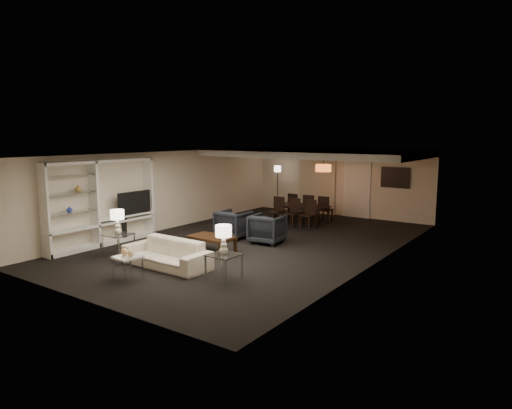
{
  "coord_description": "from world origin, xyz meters",
  "views": [
    {
      "loc": [
        7.18,
        -10.27,
        3.02
      ],
      "look_at": [
        0.0,
        0.0,
        1.1
      ],
      "focal_mm": 32.0,
      "sensor_mm": 36.0,
      "label": 1
    }
  ],
  "objects_px": {
    "armchair_left": "(234,224)",
    "table_lamp_left": "(117,222)",
    "marble_table": "(128,268)",
    "chair_nr": "(308,214)",
    "chair_fr": "(326,209)",
    "chair_fl": "(296,206)",
    "chair_fm": "(310,208)",
    "pendant_light": "(323,168)",
    "table_lamp_right": "(224,240)",
    "sofa": "(166,253)",
    "floor_lamp": "(277,189)",
    "side_table_left": "(119,245)",
    "floor_speaker": "(124,225)",
    "television": "(132,202)",
    "dining_table": "(301,214)",
    "side_table_right": "(224,267)",
    "vase_amber": "(78,188)",
    "vase_blue": "(69,209)",
    "armchair_right": "(267,229)",
    "coffee_table": "(212,244)",
    "chair_nl": "(276,211)",
    "chair_nm": "(292,213)"
  },
  "relations": [
    {
      "from": "chair_nm",
      "to": "floor_speaker",
      "type": "bearing_deg",
      "value": -117.18
    },
    {
      "from": "table_lamp_left",
      "to": "vase_amber",
      "type": "relative_size",
      "value": 3.39
    },
    {
      "from": "vase_amber",
      "to": "chair_nr",
      "type": "relative_size",
      "value": 0.2
    },
    {
      "from": "table_lamp_right",
      "to": "chair_fl",
      "type": "xyz_separation_m",
      "value": [
        -2.33,
        7.0,
        -0.4
      ]
    },
    {
      "from": "coffee_table",
      "to": "dining_table",
      "type": "relative_size",
      "value": 0.67
    },
    {
      "from": "chair_nl",
      "to": "chair_fm",
      "type": "bearing_deg",
      "value": 62.64
    },
    {
      "from": "chair_nr",
      "to": "coffee_table",
      "type": "bearing_deg",
      "value": -93.35
    },
    {
      "from": "table_lamp_left",
      "to": "chair_fl",
      "type": "relative_size",
      "value": 0.66
    },
    {
      "from": "television",
      "to": "vase_blue",
      "type": "height_order",
      "value": "television"
    },
    {
      "from": "vase_amber",
      "to": "chair_nm",
      "type": "xyz_separation_m",
      "value": [
        2.93,
        5.91,
        -1.18
      ]
    },
    {
      "from": "dining_table",
      "to": "side_table_right",
      "type": "bearing_deg",
      "value": -72.5
    },
    {
      "from": "vase_blue",
      "to": "chair_fl",
      "type": "distance_m",
      "value": 7.87
    },
    {
      "from": "side_table_left",
      "to": "chair_nl",
      "type": "distance_m",
      "value": 5.8
    },
    {
      "from": "armchair_left",
      "to": "side_table_left",
      "type": "distance_m",
      "value": 3.48
    },
    {
      "from": "sofa",
      "to": "vase_amber",
      "type": "bearing_deg",
      "value": -175.36
    },
    {
      "from": "chair_fm",
      "to": "floor_lamp",
      "type": "bearing_deg",
      "value": -33.16
    },
    {
      "from": "sofa",
      "to": "side_table_right",
      "type": "xyz_separation_m",
      "value": [
        1.7,
        0.0,
        -0.04
      ]
    },
    {
      "from": "side_table_left",
      "to": "side_table_right",
      "type": "relative_size",
      "value": 1.0
    },
    {
      "from": "chair_nm",
      "to": "chair_fr",
      "type": "xyz_separation_m",
      "value": [
        0.6,
        1.3,
        0.0
      ]
    },
    {
      "from": "coffee_table",
      "to": "vase_amber",
      "type": "bearing_deg",
      "value": -148.61
    },
    {
      "from": "marble_table",
      "to": "floor_lamp",
      "type": "xyz_separation_m",
      "value": [
        -2.02,
        9.07,
        0.66
      ]
    },
    {
      "from": "sofa",
      "to": "floor_lamp",
      "type": "xyz_separation_m",
      "value": [
        -2.02,
        7.97,
        0.59
      ]
    },
    {
      "from": "side_table_left",
      "to": "television",
      "type": "bearing_deg",
      "value": 129.55
    },
    {
      "from": "side_table_left",
      "to": "floor_speaker",
      "type": "distance_m",
      "value": 1.62
    },
    {
      "from": "table_lamp_left",
      "to": "side_table_left",
      "type": "bearing_deg",
      "value": 0.0
    },
    {
      "from": "marble_table",
      "to": "chair_fr",
      "type": "xyz_separation_m",
      "value": [
        0.57,
        8.1,
        0.22
      ]
    },
    {
      "from": "side_table_left",
      "to": "chair_nm",
      "type": "height_order",
      "value": "chair_nm"
    },
    {
      "from": "chair_fl",
      "to": "chair_fm",
      "type": "bearing_deg",
      "value": -173.5
    },
    {
      "from": "armchair_right",
      "to": "vase_amber",
      "type": "height_order",
      "value": "vase_amber"
    },
    {
      "from": "vase_blue",
      "to": "chair_nr",
      "type": "distance_m",
      "value": 7.16
    },
    {
      "from": "marble_table",
      "to": "armchair_right",
      "type": "bearing_deg",
      "value": 82.23
    },
    {
      "from": "chair_fm",
      "to": "floor_lamp",
      "type": "distance_m",
      "value": 2.27
    },
    {
      "from": "pendant_light",
      "to": "table_lamp_right",
      "type": "xyz_separation_m",
      "value": [
        1.05,
        -6.6,
        -1.05
      ]
    },
    {
      "from": "table_lamp_left",
      "to": "chair_nl",
      "type": "distance_m",
      "value": 5.81
    },
    {
      "from": "armchair_left",
      "to": "chair_nm",
      "type": "distance_m",
      "value": 2.47
    },
    {
      "from": "armchair_left",
      "to": "floor_speaker",
      "type": "bearing_deg",
      "value": 42.96
    },
    {
      "from": "armchair_left",
      "to": "table_lamp_left",
      "type": "xyz_separation_m",
      "value": [
        -1.1,
        -3.3,
        0.46
      ]
    },
    {
      "from": "vase_amber",
      "to": "side_table_right",
      "type": "bearing_deg",
      "value": 2.54
    },
    {
      "from": "sofa",
      "to": "chair_nl",
      "type": "height_order",
      "value": "chair_nl"
    },
    {
      "from": "vase_amber",
      "to": "chair_fr",
      "type": "bearing_deg",
      "value": 63.87
    },
    {
      "from": "table_lamp_left",
      "to": "chair_fl",
      "type": "bearing_deg",
      "value": 81.27
    },
    {
      "from": "sofa",
      "to": "side_table_left",
      "type": "xyz_separation_m",
      "value": [
        -1.7,
        0.0,
        -0.04
      ]
    },
    {
      "from": "chair_fl",
      "to": "pendant_light",
      "type": "bearing_deg",
      "value": 169.19
    },
    {
      "from": "dining_table",
      "to": "chair_nl",
      "type": "distance_m",
      "value": 0.9
    },
    {
      "from": "marble_table",
      "to": "chair_nr",
      "type": "relative_size",
      "value": 0.53
    },
    {
      "from": "side_table_right",
      "to": "floor_lamp",
      "type": "height_order",
      "value": "floor_lamp"
    },
    {
      "from": "table_lamp_right",
      "to": "television",
      "type": "bearing_deg",
      "value": 162.16
    },
    {
      "from": "armchair_left",
      "to": "chair_fr",
      "type": "xyz_separation_m",
      "value": [
        1.17,
        3.7,
        0.06
      ]
    },
    {
      "from": "table_lamp_right",
      "to": "chair_fm",
      "type": "relative_size",
      "value": 0.66
    },
    {
      "from": "chair_fm",
      "to": "floor_lamp",
      "type": "relative_size",
      "value": 0.51
    }
  ]
}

